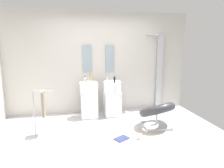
{
  "coord_description": "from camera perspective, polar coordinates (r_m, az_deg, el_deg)",
  "views": [
    {
      "loc": [
        -0.63,
        -3.36,
        1.75
      ],
      "look_at": [
        0.15,
        0.55,
        0.95
      ],
      "focal_mm": 30.85,
      "sensor_mm": 36.0,
      "label": 1
    }
  ],
  "objects": [
    {
      "name": "pedestal_sink_left",
      "position": [
        4.77,
        -6.82,
        -4.5
      ],
      "size": [
        0.44,
        0.44,
        0.98
      ],
      "color": "white",
      "rests_on": "ground_plane"
    },
    {
      "name": "lounge_chair",
      "position": [
        4.29,
        13.14,
        -8.04
      ],
      "size": [
        1.03,
        1.03,
        0.65
      ],
      "color": "#B7BABF",
      "rests_on": "ground_plane"
    },
    {
      "name": "soap_bottle_clear",
      "position": [
        4.64,
        -1.49,
        1.46
      ],
      "size": [
        0.04,
        0.04,
        0.17
      ],
      "color": "silver",
      "rests_on": "pedestal_sink_right"
    },
    {
      "name": "area_rug",
      "position": [
        3.88,
        6.63,
        -15.51
      ],
      "size": [
        1.18,
        0.75,
        0.01
      ],
      "primitive_type": "cube",
      "color": "beige",
      "rests_on": "ground_plane"
    },
    {
      "name": "shower_column",
      "position": [
        5.44,
        13.71,
        3.95
      ],
      "size": [
        0.49,
        0.24,
        2.05
      ],
      "color": "#B7BABF",
      "rests_on": "ground_plane"
    },
    {
      "name": "soap_bottle_green",
      "position": [
        4.54,
        -7.81,
        0.9
      ],
      "size": [
        0.05,
        0.05,
        0.13
      ],
      "color": "#59996B",
      "rests_on": "pedestal_sink_left"
    },
    {
      "name": "pedestal_sink_right",
      "position": [
        4.85,
        0.12,
        -4.16
      ],
      "size": [
        0.44,
        0.44,
        0.98
      ],
      "color": "white",
      "rests_on": "ground_plane"
    },
    {
      "name": "soap_bottle_black",
      "position": [
        4.61,
        0.74,
        1.28
      ],
      "size": [
        0.04,
        0.04,
        0.15
      ],
      "color": "black",
      "rests_on": "pedestal_sink_right"
    },
    {
      "name": "vanity_mirror_left",
      "position": [
        4.96,
        -7.42,
        7.31
      ],
      "size": [
        0.22,
        0.03,
        0.67
      ],
      "primitive_type": "cube",
      "color": "#8C9EA8"
    },
    {
      "name": "soap_bottle_amber",
      "position": [
        4.8,
        -6.31,
        1.84
      ],
      "size": [
        0.04,
        0.04,
        0.19
      ],
      "color": "#C68C38",
      "rests_on": "pedestal_sink_left"
    },
    {
      "name": "rear_partition",
      "position": [
        5.07,
        -4.12,
        6.23
      ],
      "size": [
        4.8,
        0.1,
        2.6
      ],
      "primitive_type": "cube",
      "color": "beige",
      "rests_on": "ground_plane"
    },
    {
      "name": "towel_rack",
      "position": [
        3.95,
        -20.03,
        -5.84
      ],
      "size": [
        0.37,
        0.22,
        0.95
      ],
      "color": "#B7BABF",
      "rests_on": "ground_plane"
    },
    {
      "name": "coffee_mug",
      "position": [
        3.81,
        8.22,
        -15.17
      ],
      "size": [
        0.09,
        0.09,
        0.1
      ],
      "primitive_type": "cylinder",
      "color": "white",
      "rests_on": "area_rug"
    },
    {
      "name": "vanity_mirror_right",
      "position": [
        5.04,
        -0.71,
        7.46
      ],
      "size": [
        0.22,
        0.03,
        0.67
      ],
      "primitive_type": "cube",
      "color": "#8C9EA8"
    },
    {
      "name": "soap_bottle_white",
      "position": [
        4.54,
        -7.97,
        1.11
      ],
      "size": [
        0.06,
        0.06,
        0.17
      ],
      "color": "white",
      "rests_on": "pedestal_sink_left"
    },
    {
      "name": "ground_plane",
      "position": [
        3.85,
        -0.61,
        -16.02
      ],
      "size": [
        4.8,
        3.6,
        0.04
      ],
      "primitive_type": "cube",
      "color": "silver"
    },
    {
      "name": "magazine_navy",
      "position": [
        3.79,
        2.88,
        -15.85
      ],
      "size": [
        0.33,
        0.3,
        0.02
      ],
      "primitive_type": "cube",
      "rotation": [
        0.0,
        0.0,
        0.53
      ],
      "color": "navy",
      "rests_on": "area_rug"
    }
  ]
}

